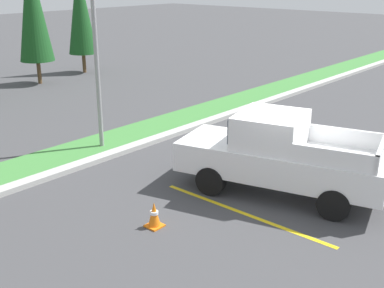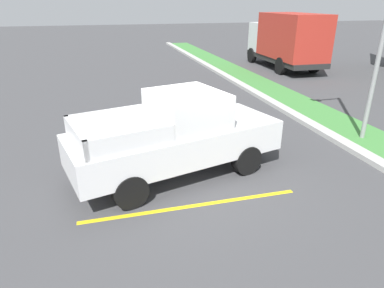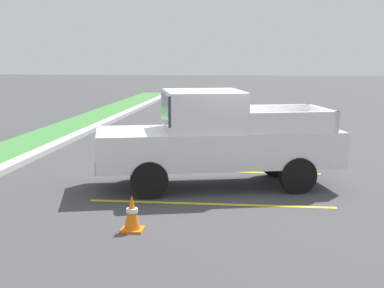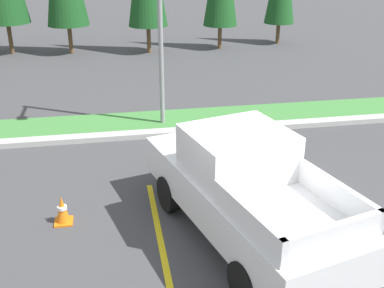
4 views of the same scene
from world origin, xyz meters
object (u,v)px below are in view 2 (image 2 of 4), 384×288
street_light (383,14)px  traffic_cone (187,118)px  cargo_truck_distant (287,39)px  pickup_truck_main (178,136)px

street_light → traffic_cone: (-2.63, -4.94, -3.45)m
cargo_truck_distant → street_light: (11.68, -3.87, 1.90)m
pickup_truck_main → street_light: 6.66m
cargo_truck_distant → traffic_cone: 12.72m
street_light → traffic_cone: street_light is taller
pickup_truck_main → traffic_cone: 3.63m
pickup_truck_main → cargo_truck_distant: size_ratio=0.81×
cargo_truck_distant → street_light: bearing=-18.3°
pickup_truck_main → street_light: bearing=97.1°
pickup_truck_main → traffic_cone: pickup_truck_main is taller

